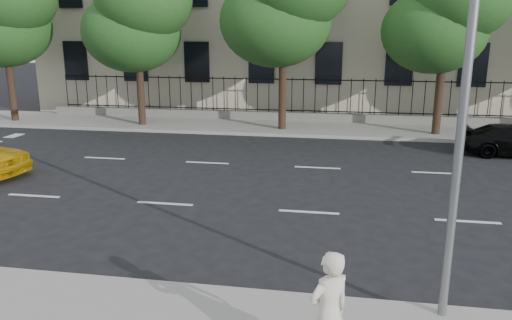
{
  "coord_description": "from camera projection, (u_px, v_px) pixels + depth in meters",
  "views": [
    {
      "loc": [
        0.72,
        -10.01,
        4.66
      ],
      "look_at": [
        -1.51,
        3.0,
        1.24
      ],
      "focal_mm": 35.0,
      "sensor_mm": 36.0,
      "label": 1
    }
  ],
  "objects": [
    {
      "name": "ground",
      "position": [
        301.0,
        252.0,
        10.84
      ],
      "size": [
        120.0,
        120.0,
        0.0
      ],
      "primitive_type": "plane",
      "color": "black",
      "rests_on": "ground"
    },
    {
      "name": "tree_d",
      "position": [
        448.0,
        3.0,
        21.3
      ],
      "size": [
        5.34,
        4.94,
        8.84
      ],
      "color": "#382619",
      "rests_on": "far_sidewalk"
    },
    {
      "name": "iron_fence",
      "position": [
        326.0,
        111.0,
        25.66
      ],
      "size": [
        30.0,
        0.5,
        2.2
      ],
      "color": "slate",
      "rests_on": "far_sidewalk"
    },
    {
      "name": "tree_a",
      "position": [
        4.0,
        0.0,
        24.66
      ],
      "size": [
        5.71,
        5.31,
        9.39
      ],
      "color": "#382619",
      "rests_on": "far_sidewalk"
    },
    {
      "name": "lane_markings",
      "position": [
        314.0,
        187.0,
        15.37
      ],
      "size": [
        49.6,
        4.62,
        0.01
      ],
      "primitive_type": null,
      "color": "silver",
      "rests_on": "ground"
    },
    {
      "name": "woman_near",
      "position": [
        329.0,
        313.0,
        6.61
      ],
      "size": [
        0.77,
        0.74,
        1.77
      ],
      "primitive_type": "imported",
      "rotation": [
        0.0,
        0.0,
        3.82
      ],
      "color": "beige",
      "rests_on": "near_sidewalk"
    },
    {
      "name": "far_sidewalk",
      "position": [
        325.0,
        128.0,
        24.18
      ],
      "size": [
        60.0,
        4.0,
        0.15
      ],
      "primitive_type": "cube",
      "color": "gray",
      "rests_on": "ground"
    },
    {
      "name": "tree_b",
      "position": [
        138.0,
        5.0,
        23.59
      ],
      "size": [
        5.53,
        5.12,
        8.97
      ],
      "color": "#382619",
      "rests_on": "far_sidewalk"
    }
  ]
}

